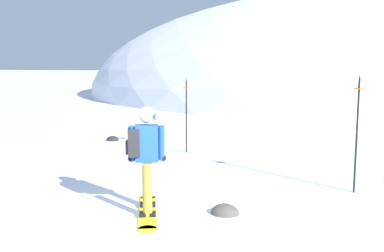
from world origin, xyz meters
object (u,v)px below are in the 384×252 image
object	(u,v)px
piste_marker_near	(357,126)
rock_mid	(225,214)
piste_marker_far	(186,110)
snowboarder_main	(145,157)
rock_small	(113,140)

from	to	relation	value
piste_marker_near	rock_mid	distance (m)	3.03
piste_marker_far	rock_mid	distance (m)	5.15
snowboarder_main	rock_small	xyz separation A→B (m)	(-3.23, 6.24, -0.92)
piste_marker_far	rock_mid	world-z (taller)	piste_marker_far
rock_mid	rock_small	xyz separation A→B (m)	(-4.48, 6.02, 0.00)
snowboarder_main	piste_marker_near	world-z (taller)	piste_marker_near
snowboarder_main	rock_small	distance (m)	7.08
snowboarder_main	piste_marker_far	distance (m)	4.96
snowboarder_main	rock_mid	xyz separation A→B (m)	(1.25, 0.22, -0.92)
snowboarder_main	rock_mid	size ratio (longest dim) A/B	3.83
rock_small	piste_marker_near	bearing A→B (deg)	-32.84
piste_marker_near	piste_marker_far	bearing A→B (deg)	143.00
snowboarder_main	rock_mid	bearing A→B (deg)	10.02
piste_marker_far	rock_mid	bearing A→B (deg)	-69.25
piste_marker_near	snowboarder_main	bearing A→B (deg)	-150.23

